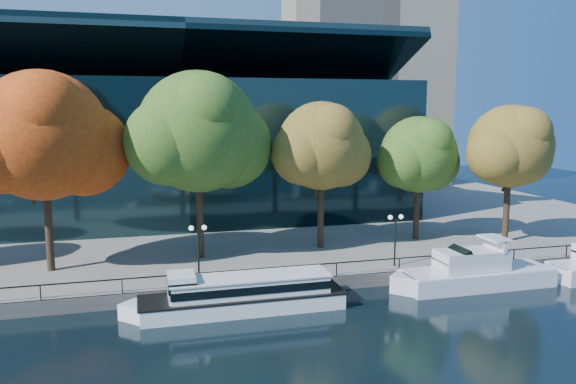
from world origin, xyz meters
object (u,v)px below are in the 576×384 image
object	(u,v)px
tree_2	(201,134)
lamp_1	(198,240)
tour_boat	(238,293)
tree_1	(46,138)
tree_3	(323,148)
tree_4	(420,156)
cruiser_near	(471,272)
lamp_2	(395,228)
tree_5	(512,148)

from	to	relation	value
tree_2	lamp_1	bearing A→B (deg)	-99.31
tour_boat	tree_1	world-z (taller)	tree_1
tree_3	tree_4	distance (m)	9.75
cruiser_near	lamp_2	distance (m)	6.38
tree_3	lamp_2	size ratio (longest dim) A/B	3.15
tree_1	tree_4	bearing A→B (deg)	4.19
tree_4	lamp_1	xyz separation A→B (m)	(-21.18, -7.88, -4.75)
lamp_1	cruiser_near	bearing A→B (deg)	-10.09
tree_2	lamp_2	size ratio (longest dim) A/B	3.74
tree_2	lamp_1	world-z (taller)	tree_2
tree_1	lamp_2	xyz separation A→B (m)	(25.32, -5.58, -6.95)
tree_3	tree_4	bearing A→B (deg)	4.93
tree_1	tree_3	size ratio (longest dim) A/B	1.17
tree_2	tree_5	size ratio (longest dim) A/B	1.21
tree_4	tree_5	xyz separation A→B (m)	(7.35, -3.17, 0.82)
tree_3	lamp_1	bearing A→B (deg)	-148.55
cruiser_near	lamp_2	world-z (taller)	lamp_2
cruiser_near	lamp_1	distance (m)	20.08
tree_2	tree_4	xyz separation A→B (m)	(20.13, 1.51, -2.31)
cruiser_near	tree_1	world-z (taller)	tree_1
cruiser_near	lamp_2	bearing A→B (deg)	142.41
tree_5	tree_3	bearing A→B (deg)	172.18
tree_2	tree_3	size ratio (longest dim) A/B	1.19
tree_2	lamp_2	xyz separation A→B (m)	(14.00, -6.37, -7.06)
lamp_1	lamp_2	xyz separation A→B (m)	(15.05, 0.00, 0.00)
tree_3	tree_5	xyz separation A→B (m)	(17.00, -2.33, -0.18)
tree_3	lamp_1	world-z (taller)	tree_3
tree_5	tour_boat	bearing A→B (deg)	-162.10
tour_boat	tree_5	size ratio (longest dim) A/B	1.17
tree_1	tree_4	size ratio (longest dim) A/B	1.31
tree_2	tree_4	world-z (taller)	tree_2
tree_2	tree_3	bearing A→B (deg)	3.71
tour_boat	tree_1	distance (m)	18.35
tree_4	lamp_2	size ratio (longest dim) A/B	2.83
tour_boat	cruiser_near	distance (m)	17.47
tree_1	tree_2	bearing A→B (deg)	4.00
tree_1	tree_4	xyz separation A→B (m)	(31.45, 2.30, -2.20)
tour_boat	cruiser_near	xyz separation A→B (m)	(17.46, 0.34, -0.04)
tree_1	tree_5	world-z (taller)	tree_1
lamp_2	cruiser_near	bearing A→B (deg)	-37.59
tree_1	tree_3	xyz separation A→B (m)	(21.79, 1.47, -1.19)
tree_1	lamp_2	world-z (taller)	tree_1
tree_3	tree_5	world-z (taller)	tree_3
tree_5	lamp_1	world-z (taller)	tree_5
tree_4	lamp_2	xyz separation A→B (m)	(-6.13, -7.88, -4.75)
tree_2	tree_1	bearing A→B (deg)	-176.00
tree_3	tree_5	bearing A→B (deg)	-7.82
tour_boat	lamp_2	xyz separation A→B (m)	(12.94, 3.82, 2.81)
tree_2	tree_5	world-z (taller)	tree_2
tour_boat	tree_2	xyz separation A→B (m)	(-1.06, 10.19, 9.87)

